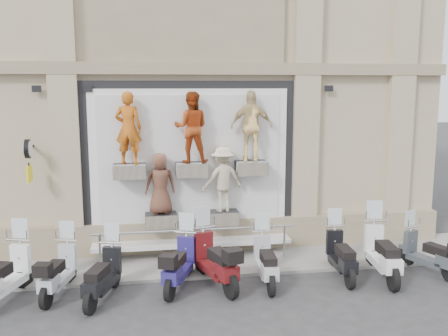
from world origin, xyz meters
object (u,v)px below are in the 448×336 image
Objects in this scene: scooter_d at (102,266)px; scooter_h at (342,246)px; scooter_b at (4,265)px; scooter_c at (58,262)px; scooter_g at (266,252)px; scooter_e at (179,254)px; scooter_i at (383,243)px; scooter_f at (215,250)px; scooter_j at (429,245)px; guard_rail at (195,247)px; clock_sign_bracket at (28,155)px.

scooter_h is (5.39, 0.37, 0.00)m from scooter_d.
scooter_b reaches higher than scooter_d.
scooter_c is 1.03m from scooter_d.
scooter_g is 0.99× the size of scooter_h.
scooter_g is (1.94, -0.09, -0.03)m from scooter_e.
scooter_i is (7.25, -0.22, 0.11)m from scooter_c.
scooter_f reaches higher than scooter_b.
scooter_j is (1.21, 0.06, -0.13)m from scooter_i.
guard_rail is 4.57m from clock_sign_bracket.
scooter_d is 1.05× the size of scooter_j.
scooter_g is at bearing -45.08° from guard_rail.
scooter_f is (3.36, -0.06, 0.10)m from scooter_c.
scooter_f reaches higher than scooter_d.
scooter_d is 0.89× the size of scooter_f.
scooter_c is (0.84, -1.80, -2.07)m from clock_sign_bracket.
clock_sign_bracket is 0.55× the size of scooter_h.
scooter_b is 8.28m from scooter_i.
scooter_h is at bearing -22.56° from guard_rail.
scooter_b is 7.36m from scooter_h.
guard_rail is 2.88× the size of scooter_j.
scooter_e reaches higher than guard_rail.
scooter_i is (4.69, -0.19, 0.07)m from scooter_e.
scooter_d is (1.97, -0.21, -0.06)m from scooter_b.
scooter_d is at bearing -146.31° from scooter_e.
guard_rail is 2.54× the size of scooter_b.
clock_sign_bracket is at bearing 128.23° from scooter_c.
scooter_e is at bearing -28.32° from clock_sign_bracket.
scooter_j reaches higher than guard_rail.
scooter_i is at bearing -6.90° from scooter_h.
guard_rail is at bearing 162.64° from scooter_h.
scooter_f is at bearing 158.38° from scooter_j.
clock_sign_bracket reaches higher than guard_rail.
scooter_c is at bearing 158.40° from scooter_j.
clock_sign_bracket reaches higher than scooter_d.
scooter_g is 2.74m from scooter_i.
scooter_b is 1.08× the size of scooter_g.
scooter_f is (4.20, -1.87, -1.97)m from clock_sign_bracket.
scooter_b is at bearing 159.64° from scooter_j.
scooter_f is at bearing 12.19° from scooter_c.
clock_sign_bracket is at bearing 103.31° from scooter_b.
scooter_e is at bearing 12.52° from scooter_c.
scooter_f is at bearing -23.94° from clock_sign_bracket.
scooter_g reaches higher than guard_rail.
scooter_j is at bearing 18.78° from scooter_b.
scooter_c is at bearing -175.02° from scooter_h.
scooter_b reaches higher than scooter_j.
scooter_f is 1.12× the size of scooter_g.
scooter_d is 2.44m from scooter_f.
scooter_g reaches higher than scooter_c.
scooter_b reaches higher than scooter_c.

